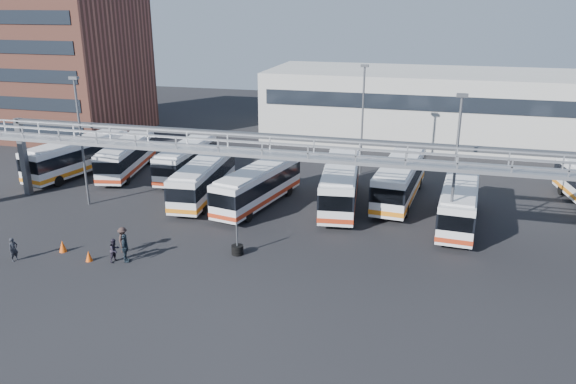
% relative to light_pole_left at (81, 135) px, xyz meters
% --- Properties ---
extents(ground, '(140.00, 140.00, 0.00)m').
position_rel_light_pole_left_xyz_m(ground, '(16.00, -8.00, -5.73)').
color(ground, black).
rests_on(ground, ground).
extents(gantry, '(51.40, 5.15, 7.10)m').
position_rel_light_pole_left_xyz_m(gantry, '(16.00, -2.13, -0.22)').
color(gantry, '#94979C').
rests_on(gantry, ground).
extents(apartment_building, '(18.00, 15.00, 16.00)m').
position_rel_light_pole_left_xyz_m(apartment_building, '(-18.00, 22.00, 2.27)').
color(apartment_building, brown).
rests_on(apartment_building, ground).
extents(warehouse, '(42.00, 14.00, 8.00)m').
position_rel_light_pole_left_xyz_m(warehouse, '(28.00, 30.00, -1.73)').
color(warehouse, '#9E9E99').
rests_on(warehouse, ground).
extents(light_pole_left, '(0.70, 0.35, 10.21)m').
position_rel_light_pole_left_xyz_m(light_pole_left, '(0.00, 0.00, 0.00)').
color(light_pole_left, '#4C4F54').
rests_on(light_pole_left, ground).
extents(light_pole_mid, '(0.70, 0.35, 10.21)m').
position_rel_light_pole_left_xyz_m(light_pole_mid, '(28.00, -1.00, 0.00)').
color(light_pole_mid, '#4C4F54').
rests_on(light_pole_mid, ground).
extents(light_pole_back, '(0.70, 0.35, 10.21)m').
position_rel_light_pole_left_xyz_m(light_pole_back, '(20.00, 14.00, 0.00)').
color(light_pole_back, '#4C4F54').
rests_on(light_pole_back, ground).
extents(bus_0, '(4.77, 11.40, 3.38)m').
position_rel_light_pole_left_xyz_m(bus_0, '(-5.67, 7.02, -3.86)').
color(bus_0, silver).
rests_on(bus_0, ground).
extents(bus_1, '(4.35, 10.60, 3.14)m').
position_rel_light_pole_left_xyz_m(bus_1, '(-1.40, 8.50, -3.99)').
color(bus_1, silver).
rests_on(bus_1, ground).
extents(bus_2, '(2.77, 10.21, 3.07)m').
position_rel_light_pole_left_xyz_m(bus_2, '(4.43, 9.18, -4.03)').
color(bus_2, silver).
rests_on(bus_2, ground).
extents(bus_3, '(3.25, 10.68, 3.20)m').
position_rel_light_pole_left_xyz_m(bus_3, '(8.48, 3.65, -3.96)').
color(bus_3, silver).
rests_on(bus_3, ground).
extents(bus_4, '(4.51, 10.73, 3.17)m').
position_rel_light_pole_left_xyz_m(bus_4, '(13.32, 3.20, -3.97)').
color(bus_4, silver).
rests_on(bus_4, ground).
extents(bus_5, '(3.87, 11.48, 3.42)m').
position_rel_light_pole_left_xyz_m(bus_5, '(19.65, 4.90, -3.84)').
color(bus_5, silver).
rests_on(bus_5, ground).
extents(bus_6, '(3.66, 11.55, 3.45)m').
position_rel_light_pole_left_xyz_m(bus_6, '(24.11, 7.39, -3.82)').
color(bus_6, silver).
rests_on(bus_6, ground).
extents(bus_7, '(3.16, 10.65, 3.19)m').
position_rel_light_pole_left_xyz_m(bus_7, '(28.69, 3.22, -3.96)').
color(bus_7, silver).
rests_on(bus_7, ground).
extents(pedestrian_a, '(0.53, 0.65, 1.55)m').
position_rel_light_pole_left_xyz_m(pedestrian_a, '(1.57, -10.36, -4.95)').
color(pedestrian_a, black).
rests_on(pedestrian_a, ground).
extents(pedestrian_b, '(0.75, 0.87, 1.54)m').
position_rel_light_pole_left_xyz_m(pedestrian_b, '(7.77, -8.80, -4.96)').
color(pedestrian_b, '#24202C').
rests_on(pedestrian_b, ground).
extents(pedestrian_c, '(0.89, 1.24, 1.73)m').
position_rel_light_pole_left_xyz_m(pedestrian_c, '(7.54, -7.40, -4.86)').
color(pedestrian_c, '#2F211F').
rests_on(pedestrian_c, ground).
extents(pedestrian_d, '(0.79, 1.18, 1.86)m').
position_rel_light_pole_left_xyz_m(pedestrian_d, '(8.44, -8.67, -4.80)').
color(pedestrian_d, '#1A252F').
rests_on(pedestrian_d, ground).
extents(cone_left, '(0.56, 0.56, 0.79)m').
position_rel_light_pole_left_xyz_m(cone_left, '(3.66, -8.40, -5.33)').
color(cone_left, '#D3490B').
rests_on(cone_left, ground).
extents(cone_right, '(0.57, 0.57, 0.69)m').
position_rel_light_pole_left_xyz_m(cone_right, '(6.12, -9.18, -5.38)').
color(cone_right, '#D3490B').
rests_on(cone_right, ground).
extents(tire_stack, '(0.78, 0.78, 2.23)m').
position_rel_light_pole_left_xyz_m(tire_stack, '(14.84, -5.82, -5.35)').
color(tire_stack, black).
rests_on(tire_stack, ground).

